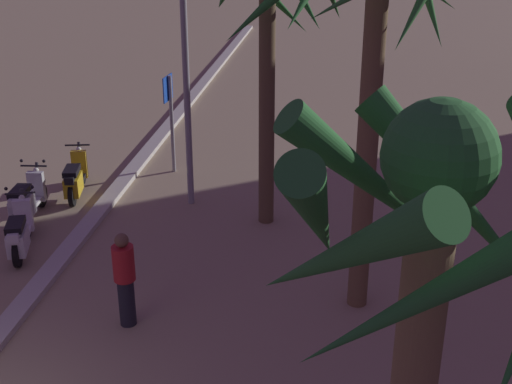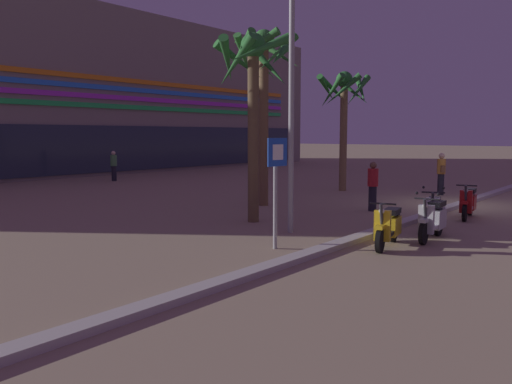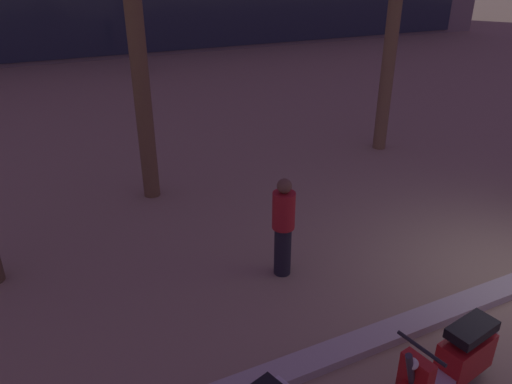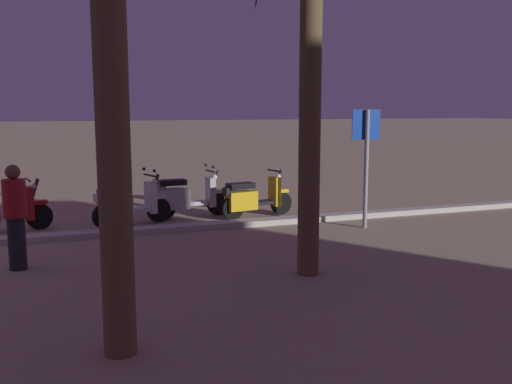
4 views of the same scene
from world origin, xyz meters
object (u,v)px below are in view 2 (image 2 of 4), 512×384
(pedestrian_by_palm_tree, at_px, (441,173))
(palm_tree_near_sign, at_px, (264,72))
(scooter_red_mid_front, at_px, (469,203))
(scooter_silver_second_in_line, at_px, (433,220))
(crossing_sign, at_px, (276,180))
(palm_tree_mid_walkway, at_px, (344,101))
(scooter_white_lead_nearest, at_px, (434,212))
(pedestrian_strolling_near_curb, at_px, (373,185))
(pedestrian_window_shopping, at_px, (114,165))
(street_lamp, at_px, (292,48))
(scooter_yellow_last_in_row, at_px, (389,226))
(palm_tree_by_mall_entrance, at_px, (253,79))

(pedestrian_by_palm_tree, bearing_deg, palm_tree_near_sign, 151.57)
(scooter_red_mid_front, bearing_deg, scooter_silver_second_in_line, -175.39)
(crossing_sign, bearing_deg, palm_tree_mid_walkway, 22.27)
(scooter_white_lead_nearest, bearing_deg, pedestrian_by_palm_tree, 17.67)
(palm_tree_mid_walkway, xyz_separation_m, pedestrian_strolling_near_curb, (-4.93, -3.81, -3.10))
(pedestrian_window_shopping, bearing_deg, street_lamp, -112.02)
(scooter_yellow_last_in_row, distance_m, pedestrian_window_shopping, 19.45)
(scooter_red_mid_front, height_order, palm_tree_near_sign, palm_tree_near_sign)
(pedestrian_window_shopping, distance_m, pedestrian_by_palm_tree, 16.45)
(palm_tree_near_sign, bearing_deg, pedestrian_window_shopping, 77.25)
(crossing_sign, bearing_deg, pedestrian_by_palm_tree, 3.19)
(crossing_sign, bearing_deg, pedestrian_window_shopping, 63.79)
(palm_tree_by_mall_entrance, xyz_separation_m, pedestrian_strolling_near_curb, (4.07, -1.72, -3.15))
(palm_tree_near_sign, relative_size, pedestrian_window_shopping, 3.76)
(scooter_silver_second_in_line, relative_size, pedestrian_by_palm_tree, 1.05)
(scooter_yellow_last_in_row, height_order, palm_tree_by_mall_entrance, palm_tree_by_mall_entrance)
(scooter_yellow_last_in_row, distance_m, palm_tree_by_mall_entrance, 5.69)
(scooter_yellow_last_in_row, relative_size, palm_tree_by_mall_entrance, 0.34)
(pedestrian_window_shopping, height_order, street_lamp, street_lamp)
(scooter_white_lead_nearest, relative_size, crossing_sign, 0.70)
(pedestrian_window_shopping, bearing_deg, palm_tree_by_mall_entrance, -112.18)
(palm_tree_mid_walkway, height_order, pedestrian_window_shopping, palm_tree_mid_walkway)
(scooter_yellow_last_in_row, distance_m, scooter_silver_second_in_line, 1.49)
(scooter_white_lead_nearest, relative_size, palm_tree_by_mall_entrance, 0.32)
(scooter_yellow_last_in_row, distance_m, pedestrian_by_palm_tree, 10.93)
(scooter_red_mid_front, xyz_separation_m, pedestrian_strolling_near_curb, (-0.50, 2.86, 0.38))
(crossing_sign, height_order, palm_tree_near_sign, palm_tree_near_sign)
(palm_tree_near_sign, xyz_separation_m, palm_tree_mid_walkway, (6.04, 0.21, -0.65))
(palm_tree_near_sign, distance_m, pedestrian_by_palm_tree, 8.77)
(scooter_yellow_last_in_row, height_order, scooter_red_mid_front, same)
(palm_tree_near_sign, bearing_deg, scooter_silver_second_in_line, -108.14)
(palm_tree_mid_walkway, distance_m, pedestrian_by_palm_tree, 5.11)
(scooter_red_mid_front, bearing_deg, pedestrian_strolling_near_curb, 99.98)
(scooter_red_mid_front, bearing_deg, pedestrian_by_palm_tree, 26.38)
(palm_tree_by_mall_entrance, bearing_deg, palm_tree_mid_walkway, 13.08)
(pedestrian_strolling_near_curb, bearing_deg, scooter_white_lead_nearest, -126.36)
(scooter_yellow_last_in_row, height_order, scooter_silver_second_in_line, scooter_silver_second_in_line)
(scooter_white_lead_nearest, bearing_deg, scooter_yellow_last_in_row, 179.45)
(scooter_white_lead_nearest, bearing_deg, crossing_sign, 158.23)
(pedestrian_window_shopping, distance_m, street_lamp, 17.38)
(palm_tree_near_sign, bearing_deg, pedestrian_by_palm_tree, -28.43)
(scooter_yellow_last_in_row, relative_size, scooter_silver_second_in_line, 0.99)
(pedestrian_window_shopping, xyz_separation_m, street_lamp, (-6.36, -15.74, 3.74))
(scooter_yellow_last_in_row, height_order, crossing_sign, crossing_sign)
(crossing_sign, bearing_deg, scooter_red_mid_front, -15.70)
(palm_tree_near_sign, bearing_deg, scooter_yellow_last_in_row, -120.00)
(palm_tree_by_mall_entrance, xyz_separation_m, palm_tree_mid_walkway, (9.00, 2.09, -0.06))
(palm_tree_by_mall_entrance, height_order, palm_tree_near_sign, palm_tree_near_sign)
(palm_tree_near_sign, xyz_separation_m, street_lamp, (-3.63, -3.64, -0.01))
(scooter_silver_second_in_line, distance_m, crossing_sign, 4.08)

